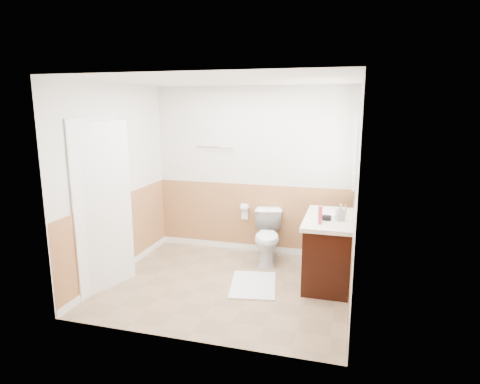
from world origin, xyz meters
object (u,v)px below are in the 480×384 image
(vanity_cabinet, at_px, (329,251))
(soap_dispenser, at_px, (340,212))
(bath_mat, at_px, (253,285))
(toilet, at_px, (268,237))
(lotion_bottle, at_px, (320,215))

(vanity_cabinet, xyz_separation_m, soap_dispenser, (0.12, -0.11, 0.55))
(bath_mat, height_order, soap_dispenser, soap_dispenser)
(toilet, bearing_deg, bath_mat, -100.30)
(vanity_cabinet, bearing_deg, soap_dispenser, -42.09)
(bath_mat, relative_size, vanity_cabinet, 0.73)
(toilet, xyz_separation_m, soap_dispenser, (1.01, -0.57, 0.59))
(toilet, height_order, bath_mat, toilet)
(vanity_cabinet, distance_m, soap_dispenser, 0.57)
(soap_dispenser, bearing_deg, vanity_cabinet, 137.91)
(toilet, height_order, soap_dispenser, soap_dispenser)
(lotion_bottle, bearing_deg, toilet, 134.27)
(bath_mat, distance_m, soap_dispenser, 1.41)
(bath_mat, relative_size, lotion_bottle, 3.64)
(vanity_cabinet, bearing_deg, lotion_bottle, -106.34)
(toilet, xyz_separation_m, vanity_cabinet, (0.89, -0.47, 0.04))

